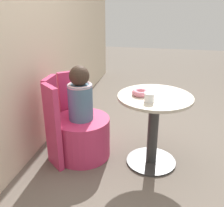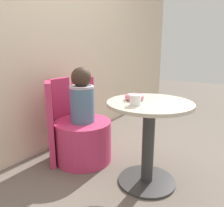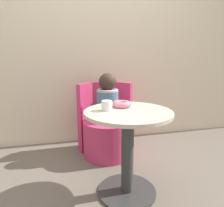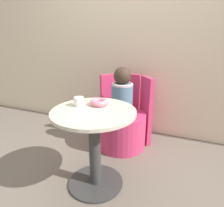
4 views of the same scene
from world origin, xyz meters
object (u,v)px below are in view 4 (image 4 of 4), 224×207
at_px(tub_chair, 121,130).
at_px(donut, 99,102).
at_px(round_table, 94,137).
at_px(child_figure, 122,93).
at_px(cup, 79,102).

bearing_deg(tub_chair, donut, -90.24).
xyz_separation_m(round_table, donut, (-0.01, 0.12, 0.25)).
distance_m(round_table, tub_chair, 0.71).
bearing_deg(round_table, tub_chair, 90.90).
height_order(child_figure, donut, child_figure).
distance_m(child_figure, cup, 0.64).
relative_size(child_figure, donut, 3.42).
distance_m(tub_chair, child_figure, 0.43).
relative_size(tub_chair, child_figure, 1.05).
height_order(child_figure, cup, child_figure).
xyz_separation_m(tub_chair, child_figure, (0.00, 0.00, 0.43)).
relative_size(round_table, child_figure, 1.32).
distance_m(tub_chair, cup, 0.82).
distance_m(round_table, cup, 0.31).
bearing_deg(round_table, cup, 164.58).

